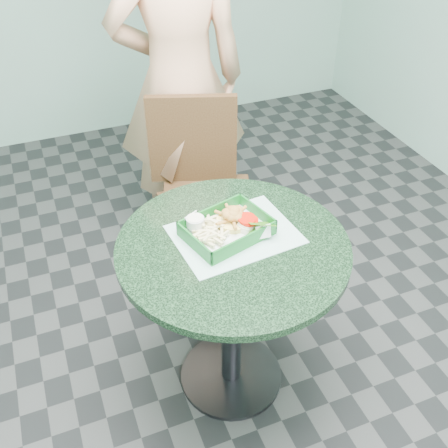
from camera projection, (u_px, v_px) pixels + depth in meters
name	position (u px, v px, depth m)	size (l,w,h in m)	color
floor	(231.00, 376.00, 2.32)	(4.00, 5.00, 0.02)	#303335
cafe_table	(232.00, 282.00, 1.96)	(0.83, 0.83, 0.75)	#2E2E33
dining_chair	(201.00, 179.00, 2.59)	(0.43, 0.43, 0.93)	#492C12
diner_person	(177.00, 39.00, 2.44)	(0.83, 0.54, 2.27)	#E0A37B
placemat	(235.00, 238.00, 1.89)	(0.43, 0.32, 0.00)	#9FCDC3
food_basket	(227.00, 235.00, 1.88)	(0.29, 0.21, 0.06)	#116420
crab_sandwich	(236.00, 222.00, 1.89)	(0.12, 0.12, 0.07)	#F1D469
fries_pile	(209.00, 229.00, 1.88)	(0.12, 0.13, 0.05)	beige
sauce_ramekin	(198.00, 221.00, 1.89)	(0.07, 0.07, 0.04)	silver
garnish_cup	(252.00, 232.00, 1.86)	(0.12, 0.11, 0.05)	white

